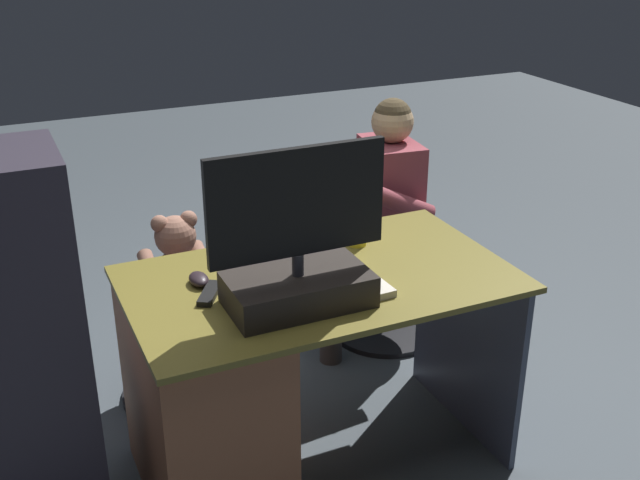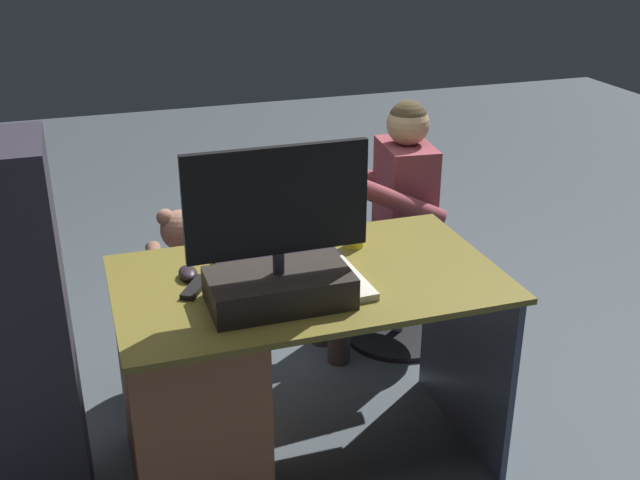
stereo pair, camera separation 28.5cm
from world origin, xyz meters
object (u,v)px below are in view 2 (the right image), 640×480
(desk, at_px, (214,385))
(computer_mouse, at_px, (188,273))
(monitor, at_px, (279,261))
(cup, at_px, (354,235))
(visitor_chair, at_px, (400,287))
(teddy_bear, at_px, (182,256))
(person, at_px, (388,209))
(keyboard, at_px, (277,259))
(tv_remote, at_px, (195,287))
(office_chair_teddy, at_px, (189,335))

(desk, relative_size, computer_mouse, 13.02)
(monitor, bearing_deg, cup, -138.67)
(visitor_chair, bearing_deg, teddy_bear, 5.57)
(monitor, xyz_separation_m, person, (-0.72, -0.85, -0.24))
(desk, xyz_separation_m, visitor_chair, (-0.99, -0.71, -0.15))
(monitor, height_order, visitor_chair, monitor)
(monitor, relative_size, visitor_chair, 1.08)
(computer_mouse, bearing_deg, keyboard, -174.55)
(desk, height_order, teddy_bear, teddy_bear)
(tv_remote, bearing_deg, office_chair_teddy, -62.40)
(tv_remote, bearing_deg, visitor_chair, -114.10)
(desk, height_order, cup, cup)
(keyboard, xyz_separation_m, office_chair_teddy, (0.26, -0.47, -0.51))
(monitor, height_order, keyboard, monitor)
(computer_mouse, relative_size, visitor_chair, 0.19)
(computer_mouse, bearing_deg, tv_remote, 95.06)
(keyboard, distance_m, tv_remote, 0.32)
(keyboard, distance_m, computer_mouse, 0.31)
(cup, height_order, visitor_chair, cup)
(cup, relative_size, teddy_bear, 0.23)
(monitor, height_order, computer_mouse, monitor)
(monitor, distance_m, office_chair_teddy, 1.00)
(monitor, bearing_deg, desk, -36.73)
(office_chair_teddy, height_order, person, person)
(teddy_bear, height_order, visitor_chair, teddy_bear)
(desk, height_order, visitor_chair, desk)
(tv_remote, xyz_separation_m, visitor_chair, (-1.03, -0.70, -0.51))
(visitor_chair, height_order, person, person)
(monitor, height_order, tv_remote, monitor)
(cup, bearing_deg, visitor_chair, -128.93)
(cup, bearing_deg, office_chair_teddy, -38.09)
(teddy_bear, distance_m, person, 0.91)
(tv_remote, bearing_deg, cup, -133.35)
(monitor, bearing_deg, keyboard, -104.14)
(person, bearing_deg, computer_mouse, 31.98)
(desk, height_order, monitor, monitor)
(desk, bearing_deg, keyboard, -152.30)
(person, bearing_deg, tv_remote, 36.00)
(tv_remote, relative_size, person, 0.13)
(cup, bearing_deg, keyboard, 7.13)
(visitor_chair, bearing_deg, cup, 51.07)
(keyboard, relative_size, office_chair_teddy, 0.79)
(monitor, distance_m, computer_mouse, 0.37)
(cup, bearing_deg, desk, 17.49)
(cup, xyz_separation_m, office_chair_teddy, (0.55, -0.43, -0.55))
(desk, distance_m, monitor, 0.55)
(monitor, relative_size, tv_remote, 3.64)
(keyboard, height_order, office_chair_teddy, keyboard)
(cup, bearing_deg, person, -123.86)
(person, bearing_deg, visitor_chair, -173.65)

